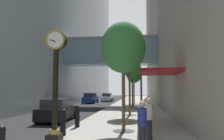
% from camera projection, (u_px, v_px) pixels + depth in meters
% --- Properties ---
extents(ground_plane, '(110.00, 110.00, 0.00)m').
position_uv_depth(ground_plane, '(111.00, 106.00, 29.34)').
color(ground_plane, '#262628').
rests_on(ground_plane, ground).
extents(sidewalk_right, '(6.38, 80.00, 0.14)m').
position_uv_depth(sidewalk_right, '(135.00, 104.00, 31.90)').
color(sidewalk_right, '#9E998E').
rests_on(sidewalk_right, ground).
extents(street_clock, '(0.84, 0.55, 4.75)m').
position_uv_depth(street_clock, '(56.00, 78.00, 8.89)').
color(street_clock, black).
rests_on(street_clock, sidewalk_right).
extents(bollard_third, '(0.28, 0.28, 1.23)m').
position_uv_depth(bollard_third, '(63.00, 122.00, 10.07)').
color(bollard_third, black).
rests_on(bollard_third, sidewalk_right).
extents(bollard_fourth, '(0.28, 0.28, 1.23)m').
position_uv_depth(bollard_fourth, '(77.00, 116.00, 12.36)').
color(bollard_fourth, black).
rests_on(bollard_fourth, sidewalk_right).
extents(street_tree_near, '(2.38, 2.38, 5.72)m').
position_uv_depth(street_tree_near, '(123.00, 48.00, 11.45)').
color(street_tree_near, '#333335').
rests_on(street_tree_near, sidewalk_right).
extents(street_tree_mid_near, '(2.27, 2.27, 6.44)m').
position_uv_depth(street_tree_mid_near, '(129.00, 55.00, 18.38)').
color(street_tree_mid_near, '#333335').
rests_on(street_tree_mid_near, sidewalk_right).
extents(street_tree_mid_far, '(2.03, 2.03, 5.70)m').
position_uv_depth(street_tree_mid_far, '(132.00, 69.00, 25.18)').
color(street_tree_mid_far, '#333335').
rests_on(street_tree_mid_far, sidewalk_right).
extents(street_tree_far, '(2.21, 2.21, 5.60)m').
position_uv_depth(street_tree_far, '(134.00, 75.00, 32.01)').
color(street_tree_far, '#333335').
rests_on(street_tree_far, sidewalk_right).
extents(pedestrian_walking, '(0.48, 0.48, 1.72)m').
position_uv_depth(pedestrian_walking, '(142.00, 123.00, 7.82)').
color(pedestrian_walking, '#23232D').
rests_on(pedestrian_walking, sidewalk_right).
extents(pedestrian_by_clock, '(0.47, 0.47, 1.77)m').
position_uv_depth(pedestrian_by_clock, '(149.00, 117.00, 9.32)').
color(pedestrian_by_clock, '#23232D').
rests_on(pedestrian_by_clock, sidewalk_right).
extents(storefront_awning, '(2.40, 3.60, 3.30)m').
position_uv_depth(storefront_awning, '(159.00, 73.00, 13.29)').
color(storefront_awning, maroon).
rests_on(storefront_awning, sidewalk_right).
extents(car_black_near, '(2.12, 4.59, 1.61)m').
position_uv_depth(car_black_near, '(58.00, 110.00, 15.70)').
color(car_black_near, black).
rests_on(car_black_near, ground).
extents(car_blue_mid, '(2.03, 4.53, 1.69)m').
position_uv_depth(car_blue_mid, '(90.00, 98.00, 35.72)').
color(car_blue_mid, navy).
rests_on(car_blue_mid, ground).
extents(car_white_far, '(2.00, 4.38, 1.57)m').
position_uv_depth(car_white_far, '(107.00, 97.00, 41.56)').
color(car_white_far, silver).
rests_on(car_white_far, ground).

